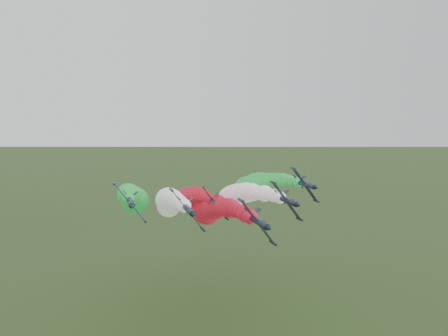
{
  "coord_description": "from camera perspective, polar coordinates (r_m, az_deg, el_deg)",
  "views": [
    {
      "loc": [
        -24.85,
        -85.36,
        56.01
      ],
      "look_at": [
        -1.38,
        -3.06,
        47.02
      ],
      "focal_mm": 35.0,
      "sensor_mm": 36.0,
      "label": 1
    }
  ],
  "objects": [
    {
      "name": "jet_lead",
      "position": [
        114.18,
        -1.61,
        -5.41
      ],
      "size": [
        12.31,
        66.42,
        17.78
      ],
      "rotation": [
        0.0,
        0.92,
        0.0
      ],
      "color": "black",
      "rests_on": "ground"
    },
    {
      "name": "jet_outer_right",
      "position": [
        138.39,
        3.71,
        -2.34
      ],
      "size": [
        12.05,
        66.16,
        17.52
      ],
      "rotation": [
        0.0,
        0.92,
        0.0
      ],
      "color": "black",
      "rests_on": "ground"
    },
    {
      "name": "jet_trail",
      "position": [
        140.51,
        -4.43,
        -3.96
      ],
      "size": [
        12.36,
        66.47,
        17.83
      ],
      "rotation": [
        0.0,
        0.92,
        0.0
      ],
      "color": "black",
      "rests_on": "ground"
    },
    {
      "name": "jet_inner_right",
      "position": [
        126.69,
        1.57,
        -3.74
      ],
      "size": [
        11.97,
        66.08,
        17.44
      ],
      "rotation": [
        0.0,
        0.92,
        0.0
      ],
      "color": "black",
      "rests_on": "ground"
    },
    {
      "name": "jet_inner_left",
      "position": [
        119.96,
        -7.19,
        -4.39
      ],
      "size": [
        12.15,
        66.26,
        17.62
      ],
      "rotation": [
        0.0,
        0.92,
        0.0
      ],
      "color": "black",
      "rests_on": "ground"
    },
    {
      "name": "jet_outer_left",
      "position": [
        129.02,
        -11.95,
        -3.79
      ],
      "size": [
        12.71,
        66.82,
        18.19
      ],
      "rotation": [
        0.0,
        0.92,
        0.0
      ],
      "color": "black",
      "rests_on": "ground"
    }
  ]
}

